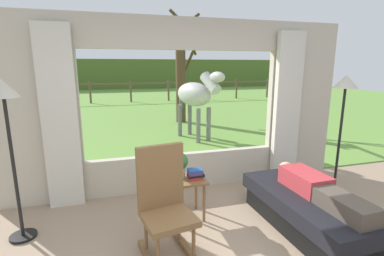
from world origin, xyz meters
TOP-DOWN VIEW (x-y plane):
  - back_wall_with_window at (0.00, 2.26)m, footprint 5.20×0.12m
  - curtain_panel_left at (-1.69, 2.12)m, footprint 0.44×0.10m
  - curtain_panel_right at (1.69, 2.12)m, footprint 0.44×0.10m
  - outdoor_pasture_lawn at (0.00, 13.16)m, footprint 36.00×21.68m
  - distant_hill_ridge at (0.00, 23.00)m, footprint 36.00×2.00m
  - recliner_sofa at (1.15, 0.72)m, footprint 0.96×1.73m
  - reclining_person at (1.15, 0.67)m, footprint 0.36×1.43m
  - rocking_chair at (-0.59, 0.73)m, footprint 0.57×0.75m
  - side_table at (-0.19, 1.36)m, footprint 0.44×0.44m
  - potted_plant at (-0.27, 1.42)m, footprint 0.22×0.22m
  - book_stack at (-0.10, 1.30)m, footprint 0.20×0.15m
  - floor_lamp_left at (-2.07, 1.43)m, footprint 0.32×0.32m
  - floor_lamp_right at (2.10, 1.39)m, footprint 0.32×0.32m
  - horse at (1.03, 5.02)m, footprint 0.93×1.81m
  - pasture_tree at (1.25, 7.39)m, footprint 1.25×1.39m
  - pasture_fence_line at (0.00, 13.34)m, footprint 16.10×0.10m

SIDE VIEW (x-z plane):
  - outdoor_pasture_lawn at x=0.00m, z-range 0.00..0.02m
  - recliner_sofa at x=1.15m, z-range 0.01..0.43m
  - side_table at x=-0.19m, z-range 0.17..0.69m
  - reclining_person at x=1.15m, z-range 0.41..0.63m
  - rocking_chair at x=-0.59m, z-range -0.01..1.11m
  - book_stack at x=-0.10m, z-range 0.52..0.65m
  - potted_plant at x=-0.27m, z-range 0.54..0.86m
  - pasture_fence_line at x=0.00m, z-range 0.19..1.29m
  - horse at x=1.03m, z-range 0.29..2.02m
  - curtain_panel_left at x=-1.69m, z-range 0.00..2.40m
  - curtain_panel_right at x=1.69m, z-range 0.00..2.40m
  - distant_hill_ridge at x=0.00m, z-range 0.00..2.40m
  - back_wall_with_window at x=0.00m, z-range -0.03..2.52m
  - floor_lamp_left at x=-2.07m, z-range 0.54..2.28m
  - floor_lamp_right at x=2.10m, z-range 0.54..2.29m
  - pasture_tree at x=1.25m, z-range -0.06..3.51m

